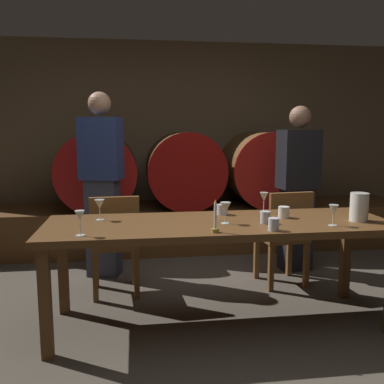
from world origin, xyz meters
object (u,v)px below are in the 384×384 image
at_px(pitcher, 359,207).
at_px(wine_glass_right, 264,198).
at_px(wine_barrel_center, 184,169).
at_px(cup_center_right, 265,217).
at_px(candle_center, 215,223).
at_px(cup_center_left, 274,224).
at_px(wine_barrel_left, 99,170).
at_px(cup_far_left, 222,209).
at_px(wine_glass_far_left, 80,217).
at_px(wine_glass_center, 225,208).
at_px(wine_glass_far_right, 334,211).
at_px(chair_right, 285,234).
at_px(guest_left, 102,183).
at_px(wine_glass_left, 100,205).
at_px(wine_barrel_right, 261,168).
at_px(chair_left, 115,240).
at_px(dining_table, 219,232).
at_px(cup_far_right, 284,212).
at_px(guest_right, 297,187).

xyz_separation_m(pitcher, wine_glass_right, (-0.59, 0.38, 0.02)).
relative_size(wine_barrel_center, cup_center_right, 11.08).
relative_size(candle_center, cup_center_left, 2.60).
relative_size(wine_barrel_left, wine_glass_right, 5.84).
bearing_deg(wine_barrel_center, cup_far_left, -87.23).
relative_size(wine_barrel_center, candle_center, 4.39).
height_order(wine_glass_far_left, cup_far_left, wine_glass_far_left).
distance_m(wine_glass_center, wine_glass_far_right, 0.74).
height_order(chair_right, cup_far_left, chair_right).
relative_size(guest_left, cup_center_left, 21.13).
distance_m(wine_glass_far_right, cup_center_right, 0.46).
distance_m(wine_glass_center, cup_center_right, 0.29).
height_order(wine_barrel_left, wine_glass_left, wine_barrel_left).
relative_size(wine_glass_far_left, cup_center_right, 1.86).
relative_size(wine_barrel_right, chair_left, 1.08).
height_order(chair_left, cup_far_left, chair_left).
bearing_deg(dining_table, cup_far_left, 73.30).
relative_size(guest_left, wine_glass_far_left, 11.02).
bearing_deg(wine_glass_far_right, cup_far_right, 129.68).
xyz_separation_m(wine_glass_center, cup_center_right, (0.28, -0.03, -0.07)).
xyz_separation_m(chair_right, wine_glass_right, (-0.33, -0.38, 0.40)).
bearing_deg(cup_center_left, candle_center, 179.42).
bearing_deg(wine_barrel_center, cup_far_right, -75.52).
distance_m(chair_right, cup_far_right, 0.71).
distance_m(candle_center, wine_glass_left, 0.90).
bearing_deg(cup_far_left, cup_center_right, -55.02).
bearing_deg(cup_far_right, wine_barrel_right, 78.01).
height_order(guest_right, cup_center_right, guest_right).
height_order(wine_glass_far_left, cup_center_right, wine_glass_far_left).
distance_m(wine_barrel_center, guest_right, 1.43).
height_order(guest_right, pitcher, guest_right).
distance_m(wine_glass_right, wine_glass_far_right, 0.60).
bearing_deg(wine_glass_left, wine_glass_right, 4.64).
distance_m(dining_table, candle_center, 0.34).
relative_size(wine_barrel_center, chair_right, 1.08).
height_order(wine_barrel_right, cup_far_right, wine_barrel_right).
bearing_deg(wine_barrel_center, cup_center_right, -81.48).
distance_m(dining_table, wine_glass_right, 0.53).
bearing_deg(wine_glass_right, wine_glass_center, -138.66).
bearing_deg(chair_right, chair_left, -4.30).
height_order(guest_left, candle_center, guest_left).
xyz_separation_m(wine_barrel_center, cup_center_right, (0.33, -2.17, -0.13)).
height_order(dining_table, cup_center_right, cup_center_right).
bearing_deg(wine_glass_center, chair_right, 45.44).
bearing_deg(wine_barrel_right, wine_glass_right, -105.99).
xyz_separation_m(wine_barrel_center, chair_right, (0.75, -1.43, -0.45)).
relative_size(wine_barrel_center, guest_right, 0.58).
distance_m(wine_barrel_right, cup_center_right, 2.27).
bearing_deg(guest_right, guest_left, -9.16).
xyz_separation_m(guest_right, cup_far_left, (-0.94, -0.84, -0.04)).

